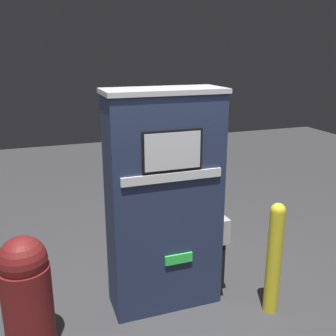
% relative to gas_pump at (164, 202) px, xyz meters
% --- Properties ---
extents(ground_plane, '(14.00, 14.00, 0.00)m').
position_rel_gas_pump_xyz_m(ground_plane, '(-0.00, -0.20, -0.99)').
color(ground_plane, '#38383A').
extents(gas_pump, '(1.07, 0.44, 1.97)m').
position_rel_gas_pump_xyz_m(gas_pump, '(0.00, 0.00, 0.00)').
color(gas_pump, '#232D4C').
rests_on(gas_pump, ground_plane).
extents(safety_bollard, '(0.13, 0.13, 1.04)m').
position_rel_gas_pump_xyz_m(safety_bollard, '(0.85, -0.46, -0.44)').
color(safety_bollard, yellow).
rests_on(safety_bollard, ground_plane).
extents(trash_bin, '(0.38, 0.38, 0.95)m').
position_rel_gas_pump_xyz_m(trash_bin, '(-1.19, -0.21, -0.50)').
color(trash_bin, maroon).
rests_on(trash_bin, ground_plane).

